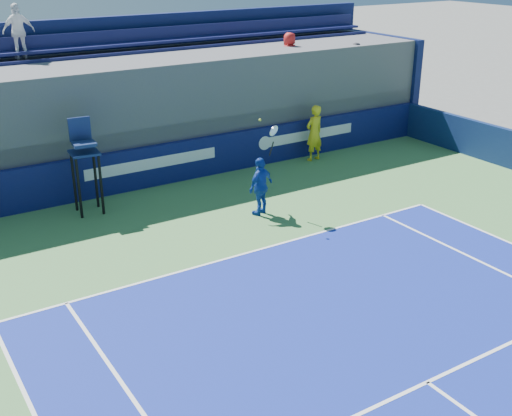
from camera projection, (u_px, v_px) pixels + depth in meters
ball_person at (314, 133)px, 20.48m from camera, size 0.71×0.51×1.80m
back_hoarding at (152, 166)px, 18.34m from camera, size 20.40×0.21×1.20m
umpire_chair at (84, 156)px, 16.18m from camera, size 0.76×0.76×2.48m
tennis_player at (261, 186)px, 16.32m from camera, size 1.01×0.67×2.57m
stadium_seating at (122, 110)px, 19.47m from camera, size 21.00×4.05×4.96m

